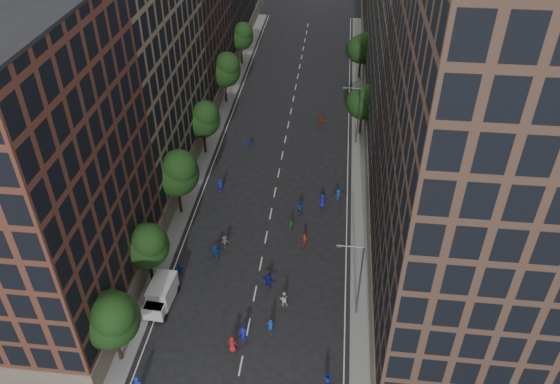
# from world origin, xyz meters

# --- Properties ---
(ground) EXTENTS (240.00, 240.00, 0.00)m
(ground) POSITION_xyz_m (0.00, 40.00, 0.00)
(ground) COLOR black
(ground) RESTS_ON ground
(sidewalk_left) EXTENTS (4.00, 105.00, 0.15)m
(sidewalk_left) POSITION_xyz_m (-12.00, 47.50, 0.07)
(sidewalk_left) COLOR slate
(sidewalk_left) RESTS_ON ground
(sidewalk_right) EXTENTS (4.00, 105.00, 0.15)m
(sidewalk_right) POSITION_xyz_m (12.00, 47.50, 0.07)
(sidewalk_right) COLOR slate
(sidewalk_right) RESTS_ON ground
(bldg_left_a) EXTENTS (14.00, 22.00, 30.00)m
(bldg_left_a) POSITION_xyz_m (-19.00, 11.00, 15.00)
(bldg_left_a) COLOR #582D21
(bldg_left_a) RESTS_ON ground
(bldg_left_b) EXTENTS (14.00, 26.00, 34.00)m
(bldg_left_b) POSITION_xyz_m (-19.00, 35.00, 17.00)
(bldg_left_b) COLOR #7F6A53
(bldg_left_b) RESTS_ON ground
(bldg_left_c) EXTENTS (14.00, 20.00, 28.00)m
(bldg_left_c) POSITION_xyz_m (-19.00, 58.00, 14.00)
(bldg_left_c) COLOR #582D21
(bldg_left_c) RESTS_ON ground
(bldg_right_a) EXTENTS (14.00, 30.00, 36.00)m
(bldg_right_a) POSITION_xyz_m (19.00, 15.00, 18.00)
(bldg_right_a) COLOR #4B3328
(bldg_right_a) RESTS_ON ground
(bldg_right_b) EXTENTS (14.00, 28.00, 33.00)m
(bldg_right_b) POSITION_xyz_m (19.00, 44.00, 16.50)
(bldg_right_b) COLOR #6D655A
(bldg_right_b) RESTS_ON ground
(tree_left_0) EXTENTS (5.20, 5.20, 8.83)m
(tree_left_0) POSITION_xyz_m (-11.01, 3.85, 5.96)
(tree_left_0) COLOR black
(tree_left_0) RESTS_ON ground
(tree_left_1) EXTENTS (4.80, 4.80, 8.21)m
(tree_left_1) POSITION_xyz_m (-11.02, 13.86, 5.55)
(tree_left_1) COLOR black
(tree_left_1) RESTS_ON ground
(tree_left_2) EXTENTS (5.60, 5.60, 9.45)m
(tree_left_2) POSITION_xyz_m (-10.99, 25.83, 6.36)
(tree_left_2) COLOR black
(tree_left_2) RESTS_ON ground
(tree_left_3) EXTENTS (5.00, 5.00, 8.58)m
(tree_left_3) POSITION_xyz_m (-11.02, 39.85, 5.82)
(tree_left_3) COLOR black
(tree_left_3) RESTS_ON ground
(tree_left_4) EXTENTS (5.40, 5.40, 9.08)m
(tree_left_4) POSITION_xyz_m (-11.00, 55.84, 6.10)
(tree_left_4) COLOR black
(tree_left_4) RESTS_ON ground
(tree_left_5) EXTENTS (4.80, 4.80, 8.33)m
(tree_left_5) POSITION_xyz_m (-11.02, 71.86, 5.68)
(tree_left_5) COLOR black
(tree_left_5) RESTS_ON ground
(tree_right_a) EXTENTS (5.00, 5.00, 8.39)m
(tree_right_a) POSITION_xyz_m (11.38, 47.85, 5.63)
(tree_right_a) COLOR black
(tree_right_a) RESTS_ON ground
(tree_right_b) EXTENTS (5.20, 5.20, 8.83)m
(tree_right_b) POSITION_xyz_m (11.39, 67.85, 5.96)
(tree_right_b) COLOR black
(tree_right_b) RESTS_ON ground
(streetlamp_near) EXTENTS (2.64, 0.22, 9.06)m
(streetlamp_near) POSITION_xyz_m (10.37, 12.00, 5.17)
(streetlamp_near) COLOR #595B60
(streetlamp_near) RESTS_ON ground
(streetlamp_far) EXTENTS (2.64, 0.22, 9.06)m
(streetlamp_far) POSITION_xyz_m (10.37, 45.00, 5.17)
(streetlamp_far) COLOR #595B60
(streetlamp_far) RESTS_ON ground
(cargo_van) EXTENTS (2.66, 5.12, 2.65)m
(cargo_van) POSITION_xyz_m (-9.29, 11.03, 1.40)
(cargo_van) COLOR silver
(cargo_van) RESTS_ON ground
(skater_0) EXTENTS (0.98, 0.76, 1.79)m
(skater_0) POSITION_xyz_m (-8.50, 1.00, 0.90)
(skater_0) COLOR #132B9C
(skater_0) RESTS_ON ground
(skater_1) EXTENTS (0.74, 0.54, 1.88)m
(skater_1) POSITION_xyz_m (2.28, 8.58, 0.94)
(skater_1) COLOR #163BB9
(skater_1) RESTS_ON ground
(skater_2) EXTENTS (0.96, 0.88, 1.60)m
(skater_2) POSITION_xyz_m (8.01, 3.40, 0.80)
(skater_2) COLOR navy
(skater_2) RESTS_ON ground
(skater_3) EXTENTS (1.35, 1.00, 1.86)m
(skater_3) POSITION_xyz_m (-0.16, 7.27, 0.93)
(skater_3) COLOR #1317A1
(skater_3) RESTS_ON ground
(skater_4) EXTENTS (1.02, 0.63, 1.62)m
(skater_4) POSITION_xyz_m (-8.50, 15.31, 0.81)
(skater_4) COLOR #1629B3
(skater_4) RESTS_ON ground
(skater_5) EXTENTS (1.71, 1.11, 1.76)m
(skater_5) POSITION_xyz_m (1.29, 14.62, 0.88)
(skater_5) COLOR #121694
(skater_5) RESTS_ON ground
(skater_6) EXTENTS (0.94, 0.61, 1.92)m
(skater_6) POSITION_xyz_m (-1.02, 6.04, 0.96)
(skater_6) COLOR maroon
(skater_6) RESTS_ON ground
(skater_7) EXTENTS (0.70, 0.57, 1.66)m
(skater_7) POSITION_xyz_m (4.61, 21.67, 0.83)
(skater_7) COLOR maroon
(skater_7) RESTS_ON ground
(skater_8) EXTENTS (0.92, 0.74, 1.81)m
(skater_8) POSITION_xyz_m (3.19, 12.23, 0.90)
(skater_8) COLOR beige
(skater_8) RESTS_ON ground
(skater_9) EXTENTS (1.18, 0.88, 1.62)m
(skater_9) POSITION_xyz_m (-4.47, 20.23, 0.81)
(skater_9) COLOR #434449
(skater_9) RESTS_ON ground
(skater_10) EXTENTS (1.03, 0.62, 1.64)m
(skater_10) POSITION_xyz_m (2.87, 24.06, 0.82)
(skater_10) COLOR #1E6539
(skater_10) RESTS_ON ground
(skater_11) EXTENTS (1.78, 0.58, 1.92)m
(skater_11) POSITION_xyz_m (-5.15, 18.35, 0.96)
(skater_11) COLOR #124194
(skater_11) RESTS_ON ground
(skater_12) EXTENTS (1.05, 0.86, 1.86)m
(skater_12) POSITION_xyz_m (6.34, 29.03, 0.93)
(skater_12) COLOR #1513A2
(skater_12) RESTS_ON ground
(skater_13) EXTENTS (0.78, 0.59, 1.94)m
(skater_13) POSITION_xyz_m (-7.16, 30.88, 0.97)
(skater_13) COLOR #161EBA
(skater_13) RESTS_ON ground
(skater_14) EXTENTS (1.00, 0.88, 1.74)m
(skater_14) POSITION_xyz_m (3.60, 27.62, 0.87)
(skater_14) COLOR navy
(skater_14) RESTS_ON ground
(skater_15) EXTENTS (1.13, 0.89, 1.54)m
(skater_15) POSITION_xyz_m (8.28, 30.76, 0.77)
(skater_15) COLOR #134AA0
(skater_15) RESTS_ON ground
(skater_16) EXTENTS (0.97, 0.59, 1.55)m
(skater_16) POSITION_xyz_m (-4.94, 41.82, 0.77)
(skater_16) COLOR #172FBD
(skater_16) RESTS_ON ground
(skater_17) EXTENTS (1.80, 0.80, 1.87)m
(skater_17) POSITION_xyz_m (5.12, 49.44, 0.93)
(skater_17) COLOR #9E2F1A
(skater_17) RESTS_ON ground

